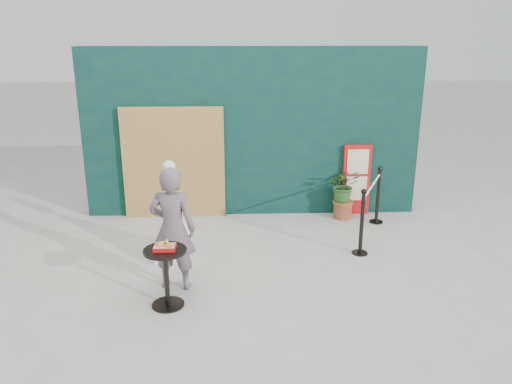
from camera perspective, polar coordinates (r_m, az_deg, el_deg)
ground at (r=6.55m, az=0.40°, el=-11.60°), size 60.00×60.00×0.00m
back_wall at (r=9.02m, az=-0.47°, el=6.79°), size 6.00×0.30×3.00m
bamboo_fence at (r=8.99m, az=-9.38°, el=3.26°), size 1.80×0.08×2.00m
woman at (r=6.47m, az=-9.50°, el=-4.19°), size 0.66×0.49×1.64m
menu_board at (r=9.28m, az=11.39°, el=1.35°), size 0.50×0.07×1.30m
statue at (r=7.41m, az=-9.60°, el=-3.07°), size 0.58×0.58×1.49m
cafe_table at (r=6.17m, az=-10.25°, el=-8.62°), size 0.52×0.52×0.75m
food_basket at (r=6.05m, az=-10.37°, el=-6.15°), size 0.26×0.19×0.11m
planter at (r=9.06m, az=9.99°, el=0.27°), size 0.54×0.47×0.92m
stanchion_barrier at (r=8.30m, az=12.95°, el=-1.84°), size 0.84×1.54×1.03m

